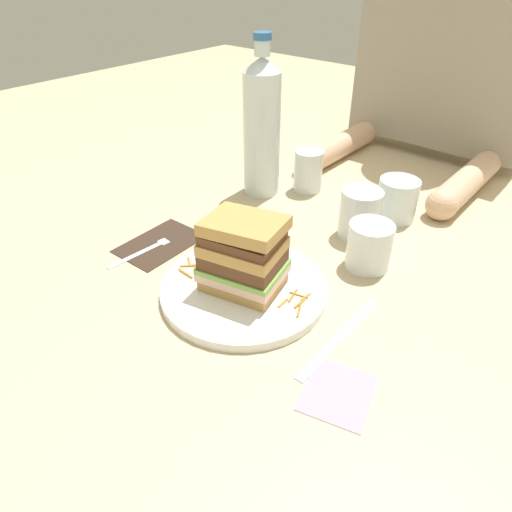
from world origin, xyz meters
TOP-DOWN VIEW (x-y plane):
  - ground_plane at (0.00, 0.00)m, footprint 3.00×3.00m
  - main_plate at (-0.01, -0.02)m, footprint 0.26×0.26m
  - sandwich at (-0.01, -0.02)m, footprint 0.14×0.12m
  - carrot_shred_0 at (-0.07, -0.05)m, footprint 0.01×0.03m
  - carrot_shred_1 at (-0.10, -0.03)m, footprint 0.00×0.02m
  - carrot_shred_2 at (-0.10, -0.03)m, footprint 0.02×0.02m
  - carrot_shred_3 at (-0.10, -0.06)m, footprint 0.03×0.01m
  - carrot_shred_4 at (-0.11, -0.04)m, footprint 0.03×0.02m
  - carrot_shred_5 at (-0.12, -0.03)m, footprint 0.02×0.02m
  - carrot_shred_6 at (0.07, 0.01)m, footprint 0.01×0.03m
  - carrot_shred_7 at (0.09, 0.00)m, footprint 0.00×0.03m
  - carrot_shred_8 at (0.08, 0.02)m, footprint 0.00×0.02m
  - carrot_shred_9 at (0.07, -0.02)m, footprint 0.01×0.02m
  - carrot_shred_10 at (0.07, 0.02)m, footprint 0.03×0.01m
  - carrot_shred_11 at (0.10, -0.01)m, footprint 0.02×0.03m
  - napkin_dark at (-0.22, -0.01)m, footprint 0.11×0.15m
  - fork at (-0.22, -0.04)m, footprint 0.03×0.17m
  - knife at (0.16, -0.01)m, footprint 0.02×0.20m
  - juice_glass at (0.10, 0.17)m, footprint 0.08×0.08m
  - water_bottle at (-0.22, 0.27)m, footprint 0.08×0.08m
  - empty_tumbler_0 at (0.04, 0.25)m, footprint 0.08×0.08m
  - empty_tumbler_1 at (-0.14, 0.35)m, footprint 0.06×0.06m
  - empty_tumbler_2 at (0.06, 0.36)m, footprint 0.08×0.08m
  - napkin_pink at (0.21, -0.09)m, footprint 0.10×0.11m
  - diner_across at (-0.03, 0.72)m, footprint 0.43×0.46m

SIDE VIEW (x-z plane):
  - ground_plane at x=0.00m, z-range 0.00..0.00m
  - napkin_pink at x=0.21m, z-range 0.00..0.00m
  - napkin_dark at x=-0.22m, z-range 0.00..0.00m
  - knife at x=0.16m, z-range 0.00..0.00m
  - fork at x=-0.22m, z-range 0.00..0.01m
  - main_plate at x=-0.01m, z-range 0.00..0.02m
  - carrot_shred_0 at x=-0.07m, z-range 0.02..0.02m
  - carrot_shred_8 at x=0.08m, z-range 0.02..0.02m
  - carrot_shred_10 at x=0.07m, z-range 0.02..0.02m
  - carrot_shred_4 at x=-0.11m, z-range 0.02..0.02m
  - carrot_shred_6 at x=0.07m, z-range 0.02..0.02m
  - carrot_shred_11 at x=0.10m, z-range 0.02..0.02m
  - carrot_shred_1 at x=-0.10m, z-range 0.02..0.02m
  - carrot_shred_7 at x=0.09m, z-range 0.02..0.02m
  - carrot_shred_9 at x=0.07m, z-range 0.02..0.02m
  - carrot_shred_5 at x=-0.12m, z-range 0.02..0.02m
  - carrot_shred_2 at x=-0.10m, z-range 0.02..0.02m
  - carrot_shred_3 at x=-0.10m, z-range 0.02..0.02m
  - juice_glass at x=0.10m, z-range -0.01..0.08m
  - empty_tumbler_2 at x=0.06m, z-range 0.00..0.08m
  - empty_tumbler_1 at x=-0.14m, z-range 0.00..0.09m
  - empty_tumbler_0 at x=0.04m, z-range 0.00..0.09m
  - sandwich at x=-0.01m, z-range 0.01..0.13m
  - water_bottle at x=-0.22m, z-range -0.02..0.31m
  - diner_across at x=-0.03m, z-range -0.02..0.57m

